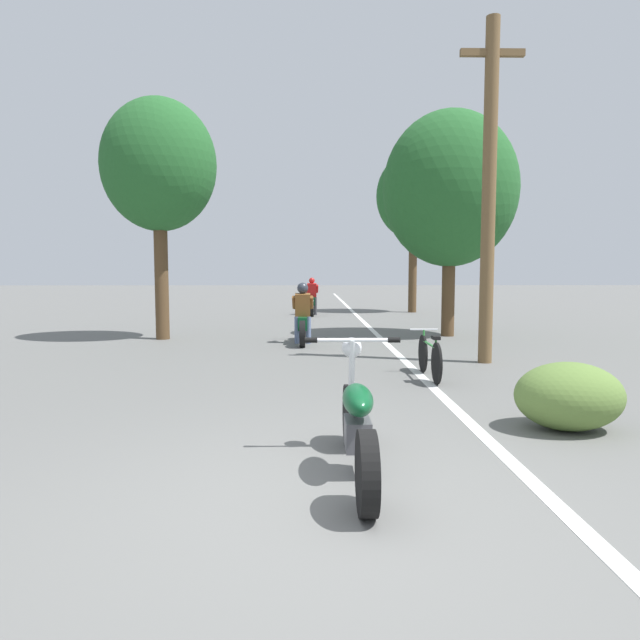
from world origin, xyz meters
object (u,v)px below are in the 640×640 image
(utility_pole, at_px, (489,189))
(roadside_tree_right_far, at_px, (414,197))
(roadside_tree_right_near, at_px, (450,190))
(motorcycle_rider_lead, at_px, (303,320))
(motorcycle_rider_far, at_px, (312,301))
(roadside_tree_left, at_px, (159,167))
(motorcycle_foreground, at_px, (357,422))
(bicycle_parked, at_px, (430,356))

(utility_pole, height_order, roadside_tree_right_far, roadside_tree_right_far)
(roadside_tree_right_far, bearing_deg, roadside_tree_right_near, -94.05)
(motorcycle_rider_lead, distance_m, motorcycle_rider_far, 8.22)
(roadside_tree_right_far, distance_m, roadside_tree_left, 11.50)
(roadside_tree_right_near, relative_size, roadside_tree_left, 0.98)
(utility_pole, distance_m, roadside_tree_right_far, 12.39)
(roadside_tree_left, height_order, motorcycle_foreground, roadside_tree_left)
(roadside_tree_left, xyz_separation_m, motorcycle_foreground, (3.89, -9.11, -3.63))
(motorcycle_foreground, bearing_deg, motorcycle_rider_far, 91.05)
(motorcycle_foreground, bearing_deg, roadside_tree_left, 113.13)
(motorcycle_rider_far, xyz_separation_m, bicycle_parked, (1.75, -12.42, -0.19))
(roadside_tree_right_far, xyz_separation_m, motorcycle_rider_far, (-3.95, -1.28, -3.95))
(motorcycle_rider_far, relative_size, bicycle_parked, 1.37)
(motorcycle_rider_lead, bearing_deg, motorcycle_foreground, -86.28)
(roadside_tree_right_far, distance_m, motorcycle_rider_lead, 11.11)
(motorcycle_rider_lead, xyz_separation_m, motorcycle_rider_far, (0.24, 8.22, -0.00))
(roadside_tree_right_near, xyz_separation_m, motorcycle_rider_lead, (-3.61, -1.36, -3.09))
(roadside_tree_right_near, distance_m, motorcycle_rider_far, 8.25)
(roadside_tree_right_far, relative_size, motorcycle_rider_far, 2.81)
(motorcycle_rider_far, bearing_deg, roadside_tree_left, -115.91)
(roadside_tree_left, bearing_deg, motorcycle_rider_far, 64.09)
(utility_pole, bearing_deg, bicycle_parked, -132.13)
(utility_pole, relative_size, bicycle_parked, 3.70)
(utility_pole, height_order, roadside_tree_left, utility_pole)
(roadside_tree_left, xyz_separation_m, motorcycle_rider_lead, (3.35, -0.83, -3.52))
(roadside_tree_right_far, distance_m, motorcycle_rider_far, 5.73)
(roadside_tree_right_near, distance_m, bicycle_parked, 6.66)
(motorcycle_foreground, xyz_separation_m, bicycle_parked, (1.44, 4.08, -0.09))
(roadside_tree_right_far, height_order, motorcycle_foreground, roadside_tree_right_far)
(motorcycle_rider_far, distance_m, bicycle_parked, 12.54)
(roadside_tree_right_far, relative_size, bicycle_parked, 3.86)
(roadside_tree_left, distance_m, bicycle_parked, 8.22)
(utility_pole, height_order, motorcycle_rider_far, utility_pole)
(motorcycle_foreground, distance_m, bicycle_parked, 4.33)
(motorcycle_rider_lead, distance_m, bicycle_parked, 4.65)
(roadside_tree_right_far, bearing_deg, utility_pole, -94.24)
(roadside_tree_left, relative_size, motorcycle_foreground, 2.69)
(roadside_tree_left, xyz_separation_m, bicycle_parked, (5.34, -5.03, -3.72))
(utility_pole, relative_size, motorcycle_rider_far, 2.70)
(motorcycle_rider_far, bearing_deg, bicycle_parked, -81.99)
(utility_pole, bearing_deg, roadside_tree_left, 151.47)
(roadside_tree_left, xyz_separation_m, motorcycle_rider_far, (3.59, 7.39, -3.53))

